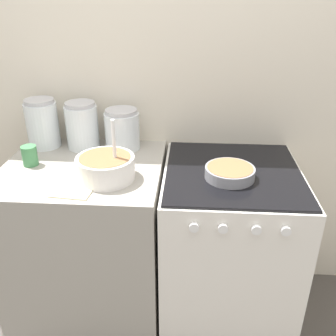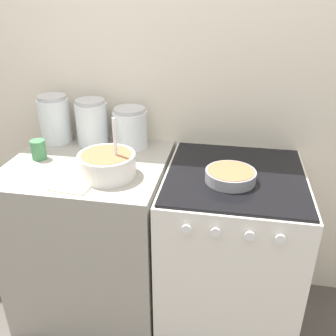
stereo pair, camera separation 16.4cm
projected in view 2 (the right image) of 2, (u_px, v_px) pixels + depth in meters
The scene contains 10 objects.
wall_back at pixel (176, 85), 1.95m from camera, with size 4.52×0.05×2.40m.
countertop_cabinet at pixel (95, 237), 2.02m from camera, with size 0.76×0.68×0.90m.
stove at pixel (229, 252), 1.90m from camera, with size 0.65×0.70×0.90m.
mixing_bowl at pixel (107, 163), 1.67m from camera, with size 0.26×0.26×0.27m.
baking_pan at pixel (230, 175), 1.63m from camera, with size 0.22×0.22×0.05m.
storage_jar_left at pixel (55, 122), 2.02m from camera, with size 0.17×0.17×0.25m.
storage_jar_middle at pixel (92, 125), 1.98m from camera, with size 0.17×0.17×0.24m.
storage_jar_right at pixel (130, 130), 1.96m from camera, with size 0.18×0.18×0.21m.
tin_can at pixel (38, 150), 1.83m from camera, with size 0.07×0.07×0.10m.
recipe_page at pixel (78, 181), 1.64m from camera, with size 0.19×0.23×0.01m.
Camera 2 is at (0.30, -1.21, 1.67)m, focal length 40.00 mm.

